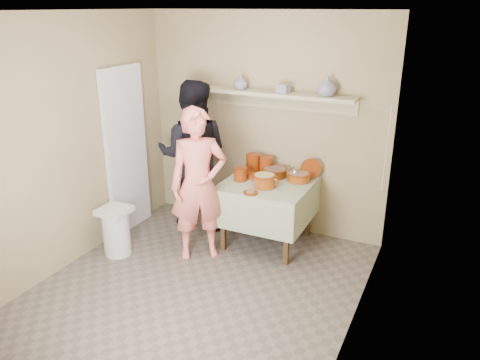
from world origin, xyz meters
The scene contains 22 objects.
ground centered at (0.00, 0.00, 0.00)m, with size 3.50×3.50×0.00m, color #60554C.
tile_panel centered at (-1.46, 0.95, 1.00)m, with size 0.06×0.70×2.00m, color silver.
plate_stack_a centered at (-0.05, 1.54, 0.87)m, with size 0.16×0.16×0.22m, color #651E02.
plate_stack_b centered at (0.10, 1.58, 0.86)m, with size 0.16×0.16×0.20m, color #651E02.
bowl_stack centered at (-0.05, 1.19, 0.84)m, with size 0.15×0.15×0.15m, color #651E02.
empty_bowl centered at (-0.03, 1.34, 0.79)m, with size 0.18×0.18×0.05m, color #651E02.
propped_lid centered at (0.64, 1.60, 0.88)m, with size 0.24×0.24×0.02m, color #651E02.
vase_right centered at (0.77, 1.63, 1.83)m, with size 0.20×0.20×0.21m, color navy.
vase_left centered at (-0.26, 1.62, 1.81)m, with size 0.16×0.16×0.17m, color navy.
ceramic_box centered at (0.28, 1.61, 1.77)m, with size 0.14×0.10×0.10m, color navy.
person_cook centered at (-0.31, 0.69, 0.84)m, with size 0.61×0.40×1.68m, color #F37569.
person_helper centered at (-0.77, 1.36, 0.92)m, with size 0.89×0.70×1.84m, color black.
room_shell centered at (0.00, 0.00, 1.61)m, with size 3.04×3.54×2.62m.
serving_table centered at (0.25, 1.28, 0.64)m, with size 0.97×0.97×0.76m.
cazuela_meat_a centered at (0.25, 1.49, 0.82)m, with size 0.30×0.30×0.10m.
cazuela_meat_b centered at (0.55, 1.46, 0.82)m, with size 0.28×0.28×0.10m.
ladle centered at (0.51, 1.44, 0.87)m, with size 0.08×0.26×0.19m.
cazuela_rice centered at (0.27, 1.13, 0.85)m, with size 0.33×0.25×0.14m.
front_plate centered at (0.21, 0.88, 0.77)m, with size 0.16×0.16×0.03m.
wall_shelf centered at (0.20, 1.65, 1.67)m, with size 1.80×0.25×0.21m.
trash_bin centered at (-1.17, 0.31, 0.28)m, with size 0.32×0.32×0.56m.
electrical_cord centered at (1.47, 1.48, 1.25)m, with size 0.01×0.05×0.90m.
Camera 1 is at (2.09, -3.33, 2.64)m, focal length 35.00 mm.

